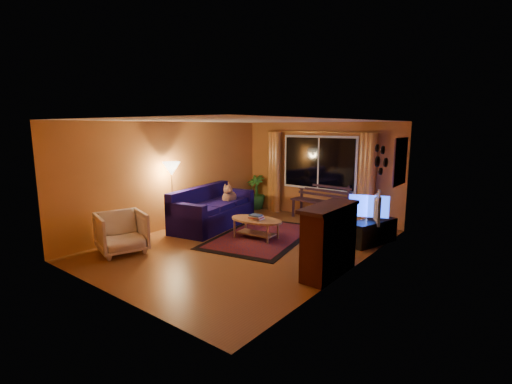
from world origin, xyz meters
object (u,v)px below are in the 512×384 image
Objects in this scene: armchair at (121,231)px; tv_console at (372,232)px; sofa at (213,207)px; bench at (320,211)px; floor_lamp at (173,197)px; coffee_table at (256,229)px.

armchair is 0.74× the size of tv_console.
sofa is 2.45m from armchair.
armchair is 5.00m from tv_console.
bench is 1.82× the size of armchair.
sofa is at bearing 63.22° from floor_lamp.
bench is 0.67× the size of sofa.
tv_console reaches higher than coffee_table.
tv_console is at bearing 25.75° from floor_lamp.
coffee_table is at bearing -17.52° from sofa.
bench reaches higher than coffee_table.
floor_lamp reaches higher than tv_console.
coffee_table is (1.44, -0.17, -0.25)m from sofa.
coffee_table is at bearing -15.46° from armchair.
coffee_table is (1.48, 2.28, -0.21)m from armchair.
coffee_table is at bearing 20.39° from floor_lamp.
bench is 1.34× the size of tv_console.
sofa is at bearing -148.15° from tv_console.
coffee_table is 1.03× the size of tv_console.
sofa is at bearing -124.79° from bench.
sofa reaches higher than tv_console.
sofa reaches higher than armchair.
tv_console is (1.82, -1.12, 0.01)m from bench.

